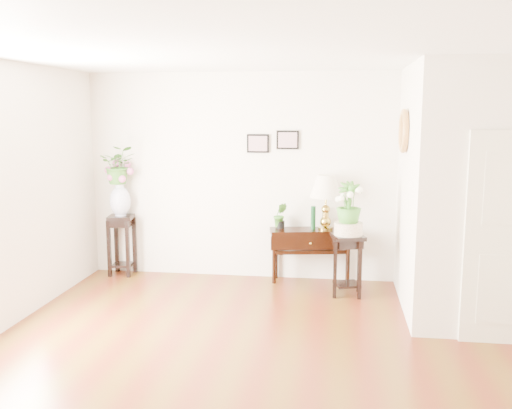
% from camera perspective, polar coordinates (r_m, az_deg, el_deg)
% --- Properties ---
extents(floor, '(6.00, 5.50, 0.02)m').
position_cam_1_polar(floor, '(5.40, 3.15, -15.60)').
color(floor, '#573610').
rests_on(floor, ground).
extents(ceiling, '(6.00, 5.50, 0.02)m').
position_cam_1_polar(ceiling, '(4.93, 3.45, 15.44)').
color(ceiling, white).
rests_on(ceiling, ground).
extents(wall_back, '(6.00, 0.02, 2.80)m').
position_cam_1_polar(wall_back, '(7.69, 5.02, 2.72)').
color(wall_back, silver).
rests_on(wall_back, ground).
extents(wall_front, '(6.00, 0.02, 2.80)m').
position_cam_1_polar(wall_front, '(2.34, -2.56, -12.47)').
color(wall_front, silver).
rests_on(wall_front, ground).
extents(partition, '(1.80, 1.95, 2.80)m').
position_cam_1_polar(partition, '(6.92, 22.19, 1.36)').
color(partition, silver).
rests_on(partition, floor).
extents(door, '(0.90, 0.05, 2.10)m').
position_cam_1_polar(door, '(6.03, 24.27, -3.23)').
color(door, beige).
rests_on(door, floor).
extents(art_print_left, '(0.30, 0.02, 0.25)m').
position_cam_1_polar(art_print_left, '(7.70, 0.20, 6.12)').
color(art_print_left, black).
rests_on(art_print_left, wall_back).
extents(art_print_right, '(0.30, 0.02, 0.25)m').
position_cam_1_polar(art_print_right, '(7.65, 3.19, 6.46)').
color(art_print_right, black).
rests_on(art_print_right, wall_back).
extents(wall_ornament, '(0.07, 0.51, 0.51)m').
position_cam_1_polar(wall_ornament, '(6.83, 14.55, 7.12)').
color(wall_ornament, '#AB7945').
rests_on(wall_ornament, partition).
extents(console_table, '(1.14, 0.56, 0.73)m').
position_cam_1_polar(console_table, '(7.70, 5.54, -5.13)').
color(console_table, black).
rests_on(console_table, floor).
extents(table_lamp, '(0.55, 0.55, 0.74)m').
position_cam_1_polar(table_lamp, '(7.55, 6.99, 0.10)').
color(table_lamp, '#AC9138').
rests_on(table_lamp, console_table).
extents(green_vase, '(0.07, 0.07, 0.31)m').
position_cam_1_polar(green_vase, '(7.58, 5.74, -1.22)').
color(green_vase, black).
rests_on(green_vase, console_table).
extents(potted_plant, '(0.20, 0.18, 0.33)m').
position_cam_1_polar(potted_plant, '(7.61, 2.43, -1.18)').
color(potted_plant, '#367723').
rests_on(potted_plant, console_table).
extents(plant_stand_a, '(0.37, 0.37, 0.85)m').
position_cam_1_polar(plant_stand_a, '(8.23, -13.26, -3.98)').
color(plant_stand_a, black).
rests_on(plant_stand_a, floor).
extents(porcelain_vase, '(0.29, 0.29, 0.50)m').
position_cam_1_polar(porcelain_vase, '(8.11, -13.43, 0.49)').
color(porcelain_vase, white).
rests_on(porcelain_vase, plant_stand_a).
extents(lily_arrangement, '(0.56, 0.52, 0.53)m').
position_cam_1_polar(lily_arrangement, '(8.05, -13.55, 3.58)').
color(lily_arrangement, '#367723').
rests_on(lily_arrangement, porcelain_vase).
extents(plant_stand_b, '(0.45, 0.45, 0.77)m').
position_cam_1_polar(plant_stand_b, '(7.23, 9.12, -5.99)').
color(plant_stand_b, black).
rests_on(plant_stand_b, floor).
extents(ceramic_bowl, '(0.42, 0.42, 0.16)m').
position_cam_1_polar(ceramic_bowl, '(7.12, 9.21, -2.39)').
color(ceramic_bowl, beige).
rests_on(ceramic_bowl, plant_stand_b).
extents(narcissus, '(0.36, 0.36, 0.54)m').
position_cam_1_polar(narcissus, '(7.07, 9.28, 0.08)').
color(narcissus, '#367723').
rests_on(narcissus, ceramic_bowl).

